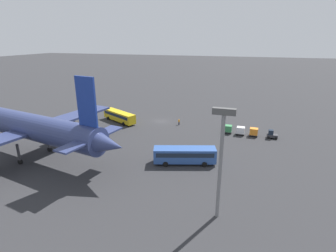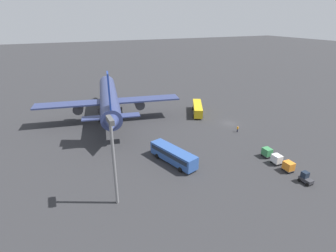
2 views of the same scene
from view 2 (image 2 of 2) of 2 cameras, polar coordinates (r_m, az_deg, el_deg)
ground_plane at (r=78.22m, az=13.25°, el=0.55°), size 600.00×600.00×0.00m
airplane at (r=79.14m, az=-12.75°, el=5.87°), size 47.93×41.15×17.38m
shuttle_bus_near at (r=84.12m, az=6.44°, el=3.92°), size 12.10×7.90×3.02m
shuttle_bus_far at (r=55.38m, az=1.15°, el=-6.20°), size 12.16×6.28×3.17m
baggage_tug at (r=55.82m, az=27.78°, el=-10.00°), size 2.44×1.69×2.10m
worker_person at (r=72.62m, az=14.91°, el=-0.63°), size 0.38×0.38×1.74m
cargo_cart_orange at (r=57.93m, az=24.77°, el=-7.92°), size 2.03×1.72×2.06m
cargo_cart_white at (r=59.69m, az=22.58°, el=-6.61°), size 2.03×1.72×2.06m
cargo_cart_green at (r=61.78m, az=20.75°, el=-5.31°), size 2.03×1.72×2.06m
light_pole at (r=41.05m, az=-11.88°, el=-5.66°), size 2.80×0.70×15.16m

